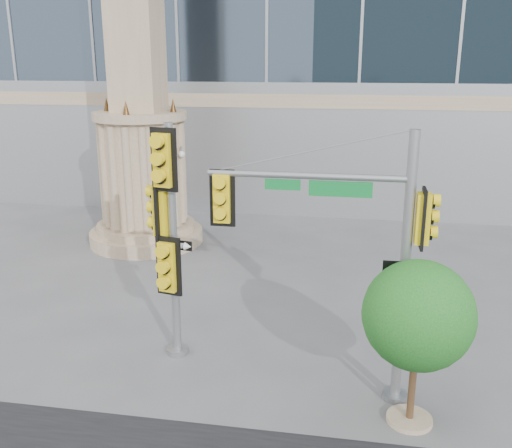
# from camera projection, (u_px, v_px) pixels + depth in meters

# --- Properties ---
(ground) EXTENTS (120.00, 120.00, 0.00)m
(ground) POSITION_uv_depth(u_px,v_px,m) (258.00, 374.00, 13.12)
(ground) COLOR #545456
(ground) RESTS_ON ground
(monument) EXTENTS (4.40, 4.40, 16.60)m
(monument) POSITION_uv_depth(u_px,v_px,m) (139.00, 100.00, 21.08)
(monument) COLOR #9C856A
(monument) RESTS_ON ground
(main_signal_pole) EXTENTS (4.45, 0.53, 5.73)m
(main_signal_pole) POSITION_uv_depth(u_px,v_px,m) (354.00, 238.00, 11.40)
(main_signal_pole) COLOR slate
(main_signal_pole) RESTS_ON ground
(secondary_signal_pole) EXTENTS (0.98, 0.85, 5.65)m
(secondary_signal_pole) POSITION_uv_depth(u_px,v_px,m) (167.00, 225.00, 13.07)
(secondary_signal_pole) COLOR slate
(secondary_signal_pole) RESTS_ON ground
(street_tree) EXTENTS (2.18, 2.13, 3.39)m
(street_tree) POSITION_uv_depth(u_px,v_px,m) (420.00, 319.00, 10.81)
(street_tree) COLOR #9C856A
(street_tree) RESTS_ON ground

